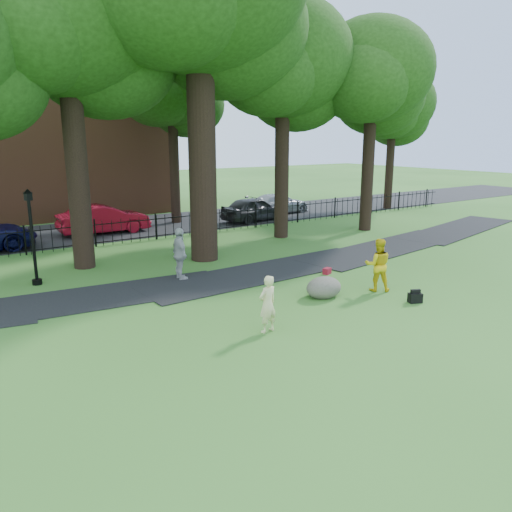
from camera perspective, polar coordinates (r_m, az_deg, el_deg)
ground at (r=15.35m, az=6.79°, el=-5.54°), size 120.00×120.00×0.00m
footpath at (r=18.86m, az=1.32°, el=-1.82°), size 36.07×3.85×0.03m
street at (r=28.98m, az=-14.44°, el=3.17°), size 80.00×7.00×0.02m
iron_fence at (r=25.20m, az=-11.37°, el=3.22°), size 44.00×0.04×1.20m
brick_building at (r=35.34m, az=-25.97°, el=13.83°), size 18.00×8.00×12.00m
tree_row at (r=22.01m, az=-7.03°, el=21.69°), size 26.82×7.96×12.42m
woman at (r=12.95m, az=1.33°, el=-5.51°), size 0.60×0.44×1.53m
man at (r=16.85m, az=13.76°, el=-0.99°), size 1.08×1.05×1.76m
pedestrian at (r=17.79m, az=-8.68°, el=0.21°), size 0.55×1.13×1.88m
boulder at (r=16.02m, az=7.76°, el=-3.41°), size 1.38×1.14×0.71m
lamppost at (r=18.50m, az=-24.17°, el=1.83°), size 0.33×0.33×3.30m
backpack at (r=16.14m, az=17.72°, el=-4.58°), size 0.47×0.39×0.30m
red_bag at (r=18.72m, az=8.13°, el=-1.71°), size 0.38×0.31×0.23m
red_sedan at (r=27.41m, az=-17.01°, el=4.05°), size 4.65×1.70×1.52m
grey_car at (r=30.18m, az=-0.18°, el=5.40°), size 4.50×2.29×1.47m
silver_car at (r=33.27m, az=2.58°, el=6.00°), size 4.59×2.14×1.30m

